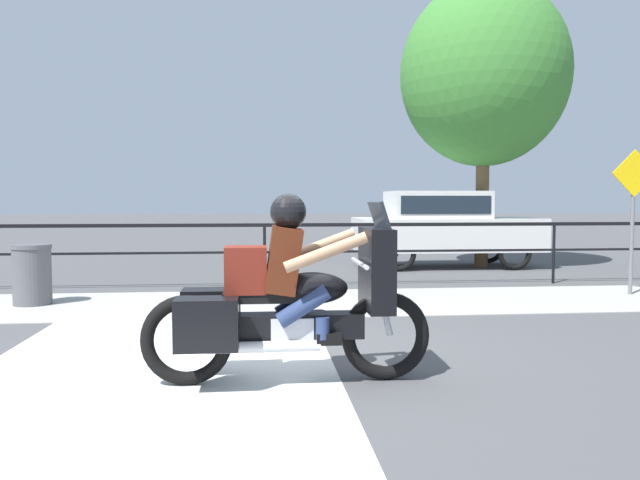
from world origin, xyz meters
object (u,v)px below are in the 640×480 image
Objects in this scene: trash_bin at (32,275)px; street_sign at (633,203)px; motorcycle at (287,298)px; parked_car at (443,224)px; tree_behind_sign at (484,75)px.

street_sign is at bearing 0.32° from trash_bin.
motorcycle is at bearing -143.29° from street_sign.
street_sign is at bearing 41.28° from motorcycle.
parked_car is (3.80, 8.33, 0.26)m from motorcycle.
motorcycle reaches higher than trash_bin.
street_sign reaches higher than motorcycle.
tree_behind_sign is at bearing 65.20° from motorcycle.
trash_bin is 0.14× the size of tree_behind_sign.
street_sign is 5.07m from tree_behind_sign.
tree_behind_sign reaches higher than parked_car.
parked_car is at bearing 112.43° from street_sign.
parked_car is 4.57m from street_sign.
tree_behind_sign reaches higher than trash_bin.
parked_car is at bearing 70.02° from motorcycle.
street_sign is (5.54, 4.13, 0.73)m from motorcycle.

